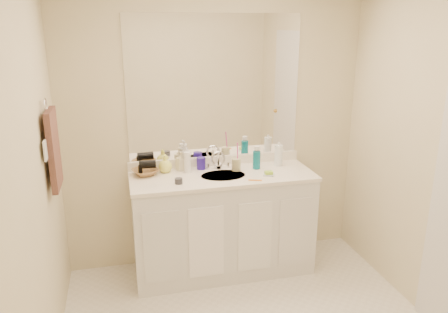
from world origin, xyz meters
TOP-DOWN VIEW (x-y plane):
  - wall_back at (0.00, 1.30)m, footprint 2.60×0.02m
  - wall_left at (-1.30, 0.00)m, footprint 0.02×2.60m
  - vanity_cabinet at (0.00, 1.02)m, footprint 1.50×0.55m
  - countertop at (0.00, 1.02)m, footprint 1.52×0.57m
  - backsplash at (0.00, 1.29)m, footprint 1.52×0.03m
  - sink_basin at (0.00, 1.00)m, footprint 0.37×0.37m
  - faucet at (0.00, 1.18)m, footprint 0.02×0.02m
  - mirror at (0.00, 1.29)m, footprint 1.48×0.01m
  - blue_mug at (-0.14, 1.21)m, footprint 0.09×0.09m
  - tan_cup at (0.14, 1.10)m, footprint 0.10×0.10m
  - toothbrush at (0.15, 1.10)m, footprint 0.02×0.04m
  - mouthwash_bottle at (0.32, 1.11)m, footprint 0.08×0.08m
  - clear_pump_bottle at (0.53, 1.15)m, footprint 0.08×0.08m
  - soap_dish at (0.36, 0.91)m, footprint 0.11×0.10m
  - green_soap at (0.36, 0.91)m, footprint 0.07×0.05m
  - orange_comb at (0.22, 0.82)m, footprint 0.11×0.06m
  - dark_jar at (-0.38, 0.90)m, footprint 0.07×0.07m
  - extra_white_bottle at (-0.27, 1.15)m, footprint 0.06×0.06m
  - soap_bottle_white at (-0.27, 1.23)m, footprint 0.11×0.11m
  - soap_bottle_cream at (-0.31, 1.23)m, footprint 0.09×0.09m
  - soap_bottle_yellow at (-0.45, 1.20)m, footprint 0.12×0.12m
  - wicker_basket at (-0.62, 1.17)m, footprint 0.27×0.27m
  - hair_dryer at (-0.60, 1.17)m, footprint 0.14×0.08m
  - towel_ring at (-1.27, 0.77)m, footprint 0.01×0.11m
  - hand_towel at (-1.25, 0.77)m, footprint 0.04×0.32m
  - switch_plate at (-1.27, 0.57)m, footprint 0.01×0.08m

SIDE VIEW (x-z plane):
  - vanity_cabinet at x=0.00m, z-range 0.00..0.85m
  - countertop at x=0.00m, z-range 0.85..0.88m
  - sink_basin at x=0.00m, z-range 0.86..0.88m
  - orange_comb at x=0.22m, z-range 0.88..0.88m
  - soap_dish at x=0.36m, z-range 0.88..0.89m
  - dark_jar at x=-0.38m, z-range 0.88..0.92m
  - green_soap at x=0.36m, z-range 0.89..0.92m
  - wicker_basket at x=-0.62m, z-range 0.88..0.93m
  - backsplash at x=0.00m, z-range 0.88..0.96m
  - tan_cup at x=0.14m, z-range 0.88..0.98m
  - blue_mug at x=-0.14m, z-range 0.88..0.98m
  - faucet at x=0.00m, z-range 0.88..0.99m
  - soap_bottle_yellow at x=-0.45m, z-range 0.88..1.02m
  - mouthwash_bottle at x=0.32m, z-range 0.88..1.03m
  - soap_bottle_cream at x=-0.31m, z-range 0.88..1.04m
  - extra_white_bottle at x=-0.27m, z-range 0.88..1.06m
  - hair_dryer at x=-0.60m, z-range 0.94..1.00m
  - clear_pump_bottle at x=0.53m, z-range 0.88..1.06m
  - soap_bottle_white at x=-0.27m, z-range 0.88..1.10m
  - toothbrush at x=0.15m, z-range 0.93..1.13m
  - wall_back at x=0.00m, z-range 0.00..2.40m
  - wall_left at x=-1.30m, z-range 0.00..2.40m
  - hand_towel at x=-1.25m, z-range 0.98..1.52m
  - switch_plate at x=-1.27m, z-range 1.24..1.36m
  - towel_ring at x=-1.27m, z-range 1.49..1.61m
  - mirror at x=0.00m, z-range 0.96..2.16m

